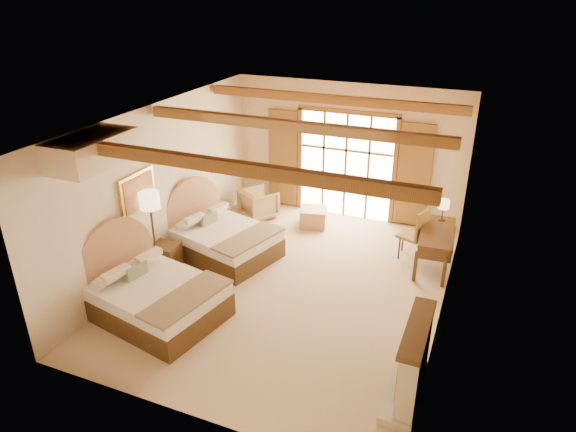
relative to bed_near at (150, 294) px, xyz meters
The scene contains 19 objects.
floor 2.62m from the bed_near, 44.27° to the left, with size 7.00×7.00×0.00m, color #D0B88C.
wall_back 5.74m from the bed_near, 70.75° to the left, with size 5.50×5.50×0.00m, color beige.
wall_left 2.34m from the bed_near, 116.41° to the left, with size 7.00×7.00×0.00m, color beige.
wall_right 5.08m from the bed_near, 21.43° to the left, with size 7.00×7.00×0.00m, color beige.
ceiling 3.80m from the bed_near, 44.27° to the left, with size 7.00×7.00×0.00m, color #B56A39.
ceiling_beams 3.71m from the bed_near, 44.27° to the left, with size 5.39×4.60×0.18m, color brown, non-canonical shape.
french_doors 5.63m from the bed_near, 70.55° to the left, with size 3.95×0.08×2.60m.
fireplace 4.46m from the bed_near, ahead, with size 0.46×1.40×1.16m.
painting 1.90m from the bed_near, 128.83° to the left, with size 0.06×0.95×0.75m.
canopy_valance 2.60m from the bed_near, 160.51° to the right, with size 0.70×1.40×0.45m, color beige.
bed_near is the anchor object (origin of this frame).
bed_far 2.33m from the bed_near, 89.41° to the left, with size 2.39×2.00×1.32m.
nightstand 1.47m from the bed_near, 114.39° to the left, with size 0.48×0.48×0.58m, color #443217.
floor_lamp 1.67m from the bed_near, 120.64° to the left, with size 0.37×0.37×1.77m.
armchair 4.32m from the bed_near, 90.04° to the left, with size 0.75×0.78×0.71m, color #9D7D4C.
ottoman 4.61m from the bed_near, 72.58° to the left, with size 0.58×0.58×0.42m, color #A47649.
desk 5.53m from the bed_near, 39.50° to the left, with size 0.74×1.54×0.81m.
desk_chair 5.32m from the bed_near, 44.94° to the left, with size 0.63×0.62×1.09m.
desk_lamp 5.92m from the bed_near, 43.44° to the left, with size 0.22×0.22×0.45m.
Camera 1 is at (3.12, -7.70, 5.29)m, focal length 32.00 mm.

